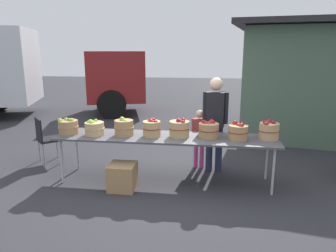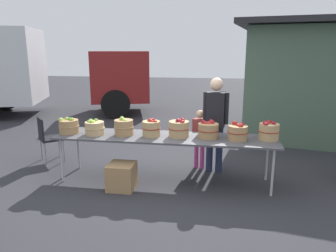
# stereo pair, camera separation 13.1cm
# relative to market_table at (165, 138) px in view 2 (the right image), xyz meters

# --- Properties ---
(ground_plane) EXTENTS (40.00, 40.00, 0.00)m
(ground_plane) POSITION_rel_market_table_xyz_m (0.00, 0.00, -0.72)
(ground_plane) COLOR #2D2D33
(market_table) EXTENTS (3.50, 0.76, 0.75)m
(market_table) POSITION_rel_market_table_xyz_m (0.00, 0.00, 0.00)
(market_table) COLOR #4C4C51
(market_table) RESTS_ON ground
(apple_basket_green_0) EXTENTS (0.33, 0.33, 0.27)m
(apple_basket_green_0) POSITION_rel_market_table_xyz_m (-1.60, -0.04, 0.15)
(apple_basket_green_0) COLOR #A87F51
(apple_basket_green_0) RESTS_ON market_table
(apple_basket_green_1) EXTENTS (0.32, 0.32, 0.25)m
(apple_basket_green_1) POSITION_rel_market_table_xyz_m (-1.15, -0.06, 0.15)
(apple_basket_green_1) COLOR tan
(apple_basket_green_1) RESTS_ON market_table
(apple_basket_green_2) EXTENTS (0.32, 0.32, 0.30)m
(apple_basket_green_2) POSITION_rel_market_table_xyz_m (-0.67, -0.02, 0.17)
(apple_basket_green_2) COLOR #A87F51
(apple_basket_green_2) RESTS_ON market_table
(apple_basket_red_0) EXTENTS (0.30, 0.30, 0.29)m
(apple_basket_red_0) POSITION_rel_market_table_xyz_m (-0.21, -0.02, 0.17)
(apple_basket_red_0) COLOR tan
(apple_basket_red_0) RESTS_ON market_table
(apple_basket_red_1) EXTENTS (0.33, 0.33, 0.30)m
(apple_basket_red_1) POSITION_rel_market_table_xyz_m (0.22, 0.02, 0.17)
(apple_basket_red_1) COLOR tan
(apple_basket_red_1) RESTS_ON market_table
(apple_basket_red_2) EXTENTS (0.33, 0.33, 0.28)m
(apple_basket_red_2) POSITION_rel_market_table_xyz_m (0.68, 0.03, 0.16)
(apple_basket_red_2) COLOR #A87F51
(apple_basket_red_2) RESTS_ON market_table
(apple_basket_red_3) EXTENTS (0.31, 0.31, 0.28)m
(apple_basket_red_3) POSITION_rel_market_table_xyz_m (1.13, -0.01, 0.15)
(apple_basket_red_3) COLOR #A87F51
(apple_basket_red_3) RESTS_ON market_table
(apple_basket_red_4) EXTENTS (0.32, 0.32, 0.30)m
(apple_basket_red_4) POSITION_rel_market_table_xyz_m (1.59, 0.07, 0.17)
(apple_basket_red_4) COLOR tan
(apple_basket_red_4) RESTS_ON market_table
(vendor_adult) EXTENTS (0.43, 0.25, 1.64)m
(vendor_adult) POSITION_rel_market_table_xyz_m (0.78, 0.55, 0.25)
(vendor_adult) COLOR #262D4C
(vendor_adult) RESTS_ON ground
(child_customer) EXTENTS (0.28, 0.17, 1.06)m
(child_customer) POSITION_rel_market_table_xyz_m (0.51, 0.69, -0.09)
(child_customer) COLOR #CC3F8C
(child_customer) RESTS_ON ground
(box_truck) EXTENTS (7.99, 4.28, 2.75)m
(box_truck) POSITION_rel_market_table_xyz_m (-5.94, 4.55, 0.77)
(box_truck) COLOR silver
(box_truck) RESTS_ON ground
(food_kiosk) EXTENTS (3.96, 3.48, 2.74)m
(food_kiosk) POSITION_rel_market_table_xyz_m (3.04, 3.30, 0.67)
(food_kiosk) COLOR #47604C
(food_kiosk) RESTS_ON ground
(folding_chair) EXTENTS (0.56, 0.56, 0.86)m
(folding_chair) POSITION_rel_market_table_xyz_m (-2.36, 0.57, -0.21)
(folding_chair) COLOR black
(folding_chair) RESTS_ON ground
(produce_crate) EXTENTS (0.40, 0.40, 0.40)m
(produce_crate) POSITION_rel_market_table_xyz_m (-0.60, -0.41, -0.52)
(produce_crate) COLOR #A87F51
(produce_crate) RESTS_ON ground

